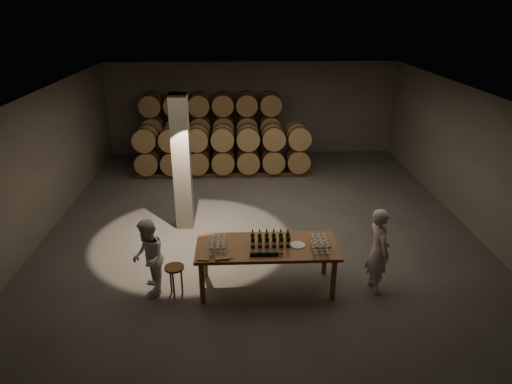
{
  "coord_description": "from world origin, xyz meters",
  "views": [
    {
      "loc": [
        -0.51,
        -9.84,
        5.02
      ],
      "look_at": [
        -0.11,
        -0.41,
        1.1
      ],
      "focal_mm": 32.0,
      "sensor_mm": 36.0,
      "label": 1
    }
  ],
  "objects_px": {
    "notebook_near": "(222,257)",
    "stool": "(175,272)",
    "tasting_table": "(267,251)",
    "person_woman": "(148,258)",
    "plate": "(298,245)",
    "bottle_cluster": "(270,240)",
    "person_man": "(378,250)"
  },
  "relations": [
    {
      "from": "notebook_near",
      "to": "stool",
      "type": "xyz_separation_m",
      "value": [
        -0.88,
        0.23,
        -0.43
      ]
    },
    {
      "from": "tasting_table",
      "to": "notebook_near",
      "type": "relative_size",
      "value": 10.04
    },
    {
      "from": "stool",
      "to": "person_woman",
      "type": "xyz_separation_m",
      "value": [
        -0.47,
        0.08,
        0.25
      ]
    },
    {
      "from": "tasting_table",
      "to": "person_woman",
      "type": "height_order",
      "value": "person_woman"
    },
    {
      "from": "tasting_table",
      "to": "plate",
      "type": "distance_m",
      "value": 0.58
    },
    {
      "from": "tasting_table",
      "to": "bottle_cluster",
      "type": "distance_m",
      "value": 0.22
    },
    {
      "from": "bottle_cluster",
      "to": "tasting_table",
      "type": "bearing_deg",
      "value": -171.84
    },
    {
      "from": "person_man",
      "to": "stool",
      "type": "bearing_deg",
      "value": 81.35
    },
    {
      "from": "notebook_near",
      "to": "person_woman",
      "type": "distance_m",
      "value": 1.4
    },
    {
      "from": "stool",
      "to": "person_man",
      "type": "xyz_separation_m",
      "value": [
        3.73,
        0.02,
        0.34
      ]
    },
    {
      "from": "stool",
      "to": "plate",
      "type": "bearing_deg",
      "value": 3.8
    },
    {
      "from": "person_man",
      "to": "person_woman",
      "type": "height_order",
      "value": "person_man"
    },
    {
      "from": "notebook_near",
      "to": "stool",
      "type": "distance_m",
      "value": 1.01
    },
    {
      "from": "notebook_near",
      "to": "tasting_table",
      "type": "bearing_deg",
      "value": 19.18
    },
    {
      "from": "bottle_cluster",
      "to": "notebook_near",
      "type": "bearing_deg",
      "value": -155.14
    },
    {
      "from": "plate",
      "to": "stool",
      "type": "distance_m",
      "value": 2.3
    },
    {
      "from": "tasting_table",
      "to": "bottle_cluster",
      "type": "bearing_deg",
      "value": 8.16
    },
    {
      "from": "person_woman",
      "to": "tasting_table",
      "type": "bearing_deg",
      "value": 81.2
    },
    {
      "from": "stool",
      "to": "person_woman",
      "type": "bearing_deg",
      "value": 170.28
    },
    {
      "from": "tasting_table",
      "to": "person_woman",
      "type": "xyz_separation_m",
      "value": [
        -2.16,
        -0.09,
        -0.05
      ]
    },
    {
      "from": "plate",
      "to": "person_woman",
      "type": "bearing_deg",
      "value": -178.53
    },
    {
      "from": "bottle_cluster",
      "to": "person_man",
      "type": "height_order",
      "value": "person_man"
    },
    {
      "from": "plate",
      "to": "tasting_table",
      "type": "bearing_deg",
      "value": 178.28
    },
    {
      "from": "tasting_table",
      "to": "person_man",
      "type": "bearing_deg",
      "value": -4.01
    },
    {
      "from": "notebook_near",
      "to": "stool",
      "type": "relative_size",
      "value": 0.43
    },
    {
      "from": "bottle_cluster",
      "to": "plate",
      "type": "xyz_separation_m",
      "value": [
        0.5,
        -0.03,
        -0.1
      ]
    },
    {
      "from": "plate",
      "to": "person_man",
      "type": "height_order",
      "value": "person_man"
    },
    {
      "from": "notebook_near",
      "to": "person_woman",
      "type": "relative_size",
      "value": 0.17
    },
    {
      "from": "bottle_cluster",
      "to": "stool",
      "type": "bearing_deg",
      "value": -174.28
    },
    {
      "from": "tasting_table",
      "to": "person_man",
      "type": "relative_size",
      "value": 1.57
    },
    {
      "from": "person_man",
      "to": "notebook_near",
      "type": "bearing_deg",
      "value": 86.06
    },
    {
      "from": "plate",
      "to": "person_man",
      "type": "bearing_deg",
      "value": -4.88
    }
  ]
}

